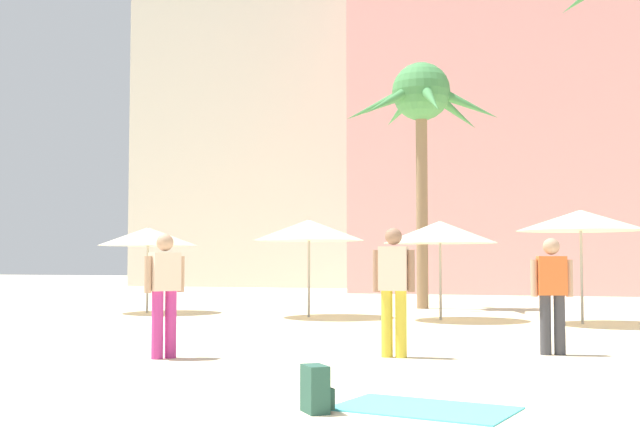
# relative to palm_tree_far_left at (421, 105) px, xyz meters

# --- Properties ---
(hotel_pink) EXTENTS (22.83, 8.63, 18.18)m
(hotel_pink) POSITION_rel_palm_tree_far_left_xyz_m (6.59, 13.83, 3.33)
(hotel_pink) COLOR pink
(hotel_pink) RESTS_ON ground
(hotel_tower_gray) EXTENTS (14.09, 10.75, 25.22)m
(hotel_tower_gray) POSITION_rel_palm_tree_far_left_xyz_m (-11.31, 20.63, 6.85)
(hotel_tower_gray) COLOR beige
(hotel_tower_gray) RESTS_ON ground
(palm_tree_far_left) EXTENTS (4.47, 3.98, 6.98)m
(palm_tree_far_left) POSITION_rel_palm_tree_far_left_xyz_m (0.00, 0.00, 0.00)
(palm_tree_far_left) COLOR #896B4C
(palm_tree_far_left) RESTS_ON ground
(cafe_umbrella_0) EXTENTS (2.65, 2.65, 2.32)m
(cafe_umbrella_0) POSITION_rel_palm_tree_far_left_xyz_m (-1.96, -4.26, -3.69)
(cafe_umbrella_0) COLOR gray
(cafe_umbrella_0) RESTS_ON ground
(cafe_umbrella_1) EXTENTS (2.71, 2.71, 2.42)m
(cafe_umbrella_1) POSITION_rel_palm_tree_far_left_xyz_m (4.25, -4.64, -3.56)
(cafe_umbrella_1) COLOR gray
(cafe_umbrella_1) RESTS_ON ground
(cafe_umbrella_2) EXTENTS (2.58, 2.58, 2.25)m
(cafe_umbrella_2) POSITION_rel_palm_tree_far_left_xyz_m (1.20, -4.32, -3.77)
(cafe_umbrella_2) COLOR gray
(cafe_umbrella_2) RESTS_ON ground
(cafe_umbrella_4) EXTENTS (2.53, 2.53, 2.20)m
(cafe_umbrella_4) POSITION_rel_palm_tree_far_left_xyz_m (-6.45, -3.95, -3.79)
(cafe_umbrella_4) COLOR gray
(cafe_umbrella_4) RESTS_ON ground
(beach_towel) EXTENTS (1.75, 1.27, 0.01)m
(beach_towel) POSITION_rel_palm_tree_far_left_xyz_m (2.82, -15.49, -5.75)
(beach_towel) COLOR #4CC6D6
(beach_towel) RESTS_ON ground
(backpack) EXTENTS (0.35, 0.35, 0.42)m
(backpack) POSITION_rel_palm_tree_far_left_xyz_m (1.93, -15.94, -5.56)
(backpack) COLOR #274E40
(backpack) RESTS_ON ground
(person_far_left) EXTENTS (0.60, 0.24, 1.81)m
(person_far_left) POSITION_rel_palm_tree_far_left_xyz_m (1.71, -11.65, -4.77)
(person_far_left) COLOR gold
(person_far_left) RESTS_ON ground
(person_mid_center) EXTENTS (0.43, 0.54, 1.72)m
(person_mid_center) POSITION_rel_palm_tree_far_left_xyz_m (-1.30, -12.72, -4.82)
(person_mid_center) COLOR #B7337F
(person_mid_center) RESTS_ON ground
(person_near_right) EXTENTS (0.61, 0.31, 1.67)m
(person_near_right) POSITION_rel_palm_tree_far_left_xyz_m (3.81, -10.67, -4.84)
(person_near_right) COLOR #3D3D42
(person_near_right) RESTS_ON ground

